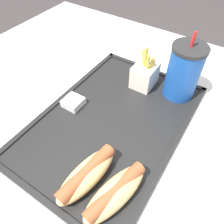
# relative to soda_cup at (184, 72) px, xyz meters

# --- Properties ---
(ground_plane) EXTENTS (8.00, 8.00, 0.00)m
(ground_plane) POSITION_rel_soda_cup_xyz_m (0.19, -0.12, -0.83)
(ground_plane) COLOR #383333
(dining_table) EXTENTS (1.01, 1.10, 0.75)m
(dining_table) POSITION_rel_soda_cup_xyz_m (0.19, -0.12, -0.46)
(dining_table) COLOR beige
(dining_table) RESTS_ON ground_plane
(food_tray) EXTENTS (0.47, 0.31, 0.01)m
(food_tray) POSITION_rel_soda_cup_xyz_m (0.18, -0.09, -0.08)
(food_tray) COLOR black
(food_tray) RESTS_ON dining_table
(soda_cup) EXTENTS (0.08, 0.08, 0.18)m
(soda_cup) POSITION_rel_soda_cup_xyz_m (0.00, 0.00, 0.00)
(soda_cup) COLOR #194CA5
(soda_cup) RESTS_ON food_tray
(hot_dog_far) EXTENTS (0.15, 0.08, 0.04)m
(hot_dog_far) POSITION_rel_soda_cup_xyz_m (0.33, 0.01, -0.05)
(hot_dog_far) COLOR #DBB270
(hot_dog_far) RESTS_ON food_tray
(hot_dog_near) EXTENTS (0.15, 0.07, 0.04)m
(hot_dog_near) POSITION_rel_soda_cup_xyz_m (0.33, -0.05, -0.05)
(hot_dog_near) COLOR #DBB270
(hot_dog_near) RESTS_ON food_tray
(fries_carton) EXTENTS (0.07, 0.06, 0.12)m
(fries_carton) POSITION_rel_soda_cup_xyz_m (0.02, -0.09, -0.04)
(fries_carton) COLOR silver
(fries_carton) RESTS_ON food_tray
(sauce_cup_mayo) EXTENTS (0.05, 0.05, 0.02)m
(sauce_cup_mayo) POSITION_rel_soda_cup_xyz_m (0.19, -0.21, -0.06)
(sauce_cup_mayo) COLOR silver
(sauce_cup_mayo) RESTS_ON food_tray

